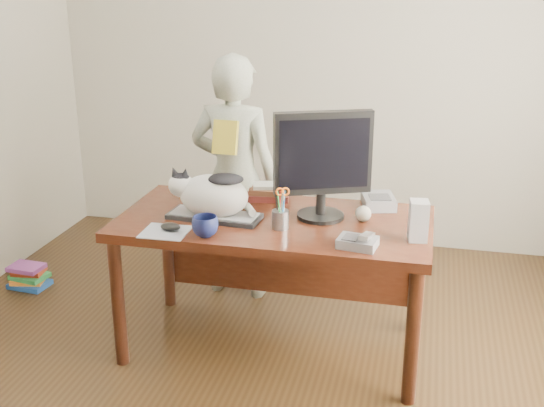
% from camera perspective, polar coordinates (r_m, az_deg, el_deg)
% --- Properties ---
extents(room, '(4.50, 4.50, 4.50)m').
position_cam_1_polar(room, '(2.77, -2.66, 6.12)').
color(room, black).
rests_on(room, ground).
extents(desk, '(1.60, 0.80, 0.75)m').
position_cam_1_polar(desk, '(3.62, 0.47, -3.04)').
color(desk, black).
rests_on(desk, ground).
extents(keyboard, '(0.49, 0.21, 0.03)m').
position_cam_1_polar(keyboard, '(3.51, -4.84, -1.04)').
color(keyboard, black).
rests_on(keyboard, desk).
extents(cat, '(0.47, 0.25, 0.27)m').
position_cam_1_polar(cat, '(3.47, -5.14, 0.85)').
color(cat, silver).
rests_on(cat, keyboard).
extents(monitor, '(0.48, 0.32, 0.56)m').
position_cam_1_polar(monitor, '(3.41, 4.27, 3.69)').
color(monitor, black).
rests_on(monitor, desk).
extents(pen_cup, '(0.11, 0.11, 0.21)m').
position_cam_1_polar(pen_cup, '(3.36, 0.71, -1.14)').
color(pen_cup, gray).
rests_on(pen_cup, desk).
extents(mousepad, '(0.23, 0.21, 0.01)m').
position_cam_1_polar(mousepad, '(3.36, -8.92, -2.36)').
color(mousepad, '#A6AAB2').
rests_on(mousepad, desk).
extents(mouse, '(0.10, 0.07, 0.04)m').
position_cam_1_polar(mouse, '(3.37, -8.49, -1.94)').
color(mouse, black).
rests_on(mouse, mousepad).
extents(coffee_mug, '(0.17, 0.17, 0.10)m').
position_cam_1_polar(coffee_mug, '(3.28, -5.62, -1.91)').
color(coffee_mug, black).
rests_on(coffee_mug, desk).
extents(phone, '(0.19, 0.16, 0.08)m').
position_cam_1_polar(phone, '(3.17, 7.24, -3.18)').
color(phone, slate).
rests_on(phone, desk).
extents(speaker, '(0.10, 0.11, 0.19)m').
position_cam_1_polar(speaker, '(3.27, 12.15, -1.41)').
color(speaker, '#ADADB0').
rests_on(speaker, desk).
extents(baseball, '(0.08, 0.08, 0.08)m').
position_cam_1_polar(baseball, '(3.48, 7.64, -0.84)').
color(baseball, beige).
rests_on(baseball, desk).
extents(book_stack, '(0.25, 0.20, 0.09)m').
position_cam_1_polar(book_stack, '(3.79, -0.27, 0.95)').
color(book_stack, '#4B1714').
rests_on(book_stack, desk).
extents(calculator, '(0.21, 0.25, 0.07)m').
position_cam_1_polar(calculator, '(3.71, 8.90, 0.22)').
color(calculator, slate).
rests_on(calculator, desk).
extents(person, '(0.57, 0.39, 1.51)m').
position_cam_1_polar(person, '(4.16, -3.14, 2.14)').
color(person, beige).
rests_on(person, ground).
extents(held_book, '(0.15, 0.09, 0.20)m').
position_cam_1_polar(held_book, '(3.92, -3.92, 5.54)').
color(held_book, gold).
rests_on(held_book, person).
extents(book_pile_b, '(0.26, 0.20, 0.15)m').
position_cam_1_polar(book_pile_b, '(4.72, -19.68, -5.76)').
color(book_pile_b, '#1C4CA9').
rests_on(book_pile_b, ground).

